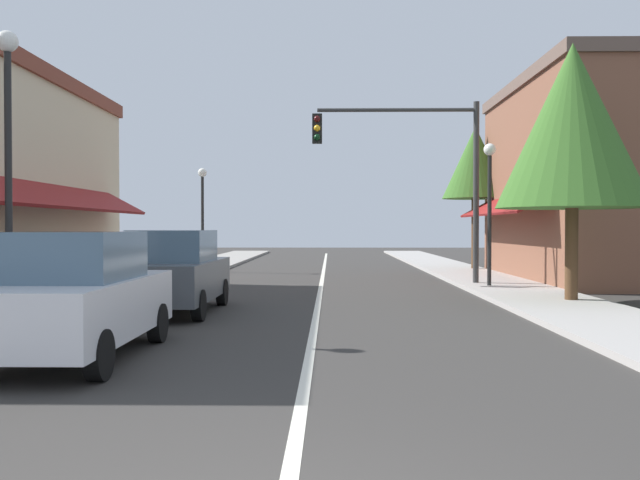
{
  "coord_description": "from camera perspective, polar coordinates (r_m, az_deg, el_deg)",
  "views": [
    {
      "loc": [
        0.3,
        -3.62,
        1.83
      ],
      "look_at": [
        0.02,
        14.22,
        1.5
      ],
      "focal_mm": 38.0,
      "sensor_mm": 36.0,
      "label": 1
    }
  ],
  "objects": [
    {
      "name": "street_lamp_left_near",
      "position": [
        12.7,
        -24.79,
        8.21
      ],
      "size": [
        0.36,
        0.36,
        5.15
      ],
      "color": "black",
      "rests_on": "ground"
    },
    {
      "name": "parked_car_nearest_left",
      "position": [
        9.99,
        -19.93,
        -4.46
      ],
      "size": [
        1.79,
        4.1,
        1.77
      ],
      "rotation": [
        0.0,
        0.0,
        -0.0
      ],
      "color": "silver",
      "rests_on": "ground"
    },
    {
      "name": "street_lamp_right_mid",
      "position": [
        20.53,
        14.1,
        4.13
      ],
      "size": [
        0.36,
        0.36,
        4.3
      ],
      "color": "black",
      "rests_on": "ground"
    },
    {
      "name": "street_lamp_left_far",
      "position": [
        28.16,
        -9.87,
        3.26
      ],
      "size": [
        0.36,
        0.36,
        4.26
      ],
      "color": "black",
      "rests_on": "ground"
    },
    {
      "name": "lane_center_stripe",
      "position": [
        21.69,
        0.11,
        -3.77
      ],
      "size": [
        0.14,
        52.0,
        0.01
      ],
      "primitive_type": "cube",
      "color": "silver",
      "rests_on": "ground"
    },
    {
      "name": "traffic_signal_mast_arm",
      "position": [
        21.23,
        8.34,
        6.67
      ],
      "size": [
        5.16,
        0.5,
        5.71
      ],
      "color": "#333333",
      "rests_on": "ground"
    },
    {
      "name": "tree_right_near",
      "position": [
        17.25,
        20.48,
        8.97
      ],
      "size": [
        3.54,
        3.54,
        6.18
      ],
      "color": "#4C331E",
      "rests_on": "ground"
    },
    {
      "name": "storefront_right_block",
      "position": [
        25.48,
        22.66,
        4.76
      ],
      "size": [
        7.15,
        10.2,
        7.01
      ],
      "color": "brown",
      "rests_on": "ground"
    },
    {
      "name": "sidewalk_left",
      "position": [
        22.45,
        -14.1,
        -3.49
      ],
      "size": [
        2.6,
        56.0,
        0.12
      ],
      "primitive_type": "cube",
      "color": "gray",
      "rests_on": "ground"
    },
    {
      "name": "ground_plane",
      "position": [
        21.7,
        0.11,
        -3.78
      ],
      "size": [
        80.0,
        80.0,
        0.0
      ],
      "primitive_type": "plane",
      "color": "#33302D"
    },
    {
      "name": "tree_right_far",
      "position": [
        29.08,
        12.95,
        6.31
      ],
      "size": [
        2.74,
        2.74,
        6.05
      ],
      "color": "#4C331E",
      "rests_on": "ground"
    },
    {
      "name": "parked_car_second_left",
      "position": [
        14.84,
        -12.15,
        -2.63
      ],
      "size": [
        1.81,
        4.12,
        1.77
      ],
      "rotation": [
        0.0,
        0.0,
        -0.01
      ],
      "color": "#4C5156",
      "rests_on": "ground"
    },
    {
      "name": "sidewalk_right",
      "position": [
        22.3,
        14.41,
        -3.52
      ],
      "size": [
        2.6,
        56.0,
        0.12
      ],
      "primitive_type": "cube",
      "color": "#A39E99",
      "rests_on": "ground"
    }
  ]
}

